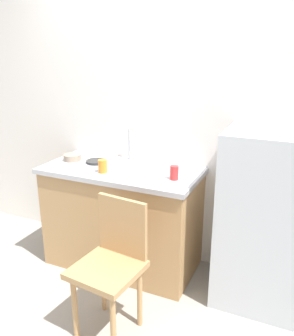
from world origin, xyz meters
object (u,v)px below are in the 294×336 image
Objects in this scene: dish_tray at (147,171)px; hotplate at (96,162)px; cup_red at (174,173)px; chair at (112,261)px; terracotta_bowl at (72,157)px; cup_orange at (103,166)px; refrigerator at (266,220)px.

dish_tray is 1.65× the size of hotplate.
cup_red is at bearing -6.61° from dish_tray.
terracotta_bowl reaches higher than chair.
hotplate is 0.27m from cup_orange.
refrigerator is at bearing 4.07° from dish_tray.
refrigerator is 1.12m from chair.
cup_orange is (0.41, -0.17, 0.02)m from terracotta_bowl.
terracotta_bowl is at bearing 174.83° from cup_red.
dish_tray is 2.78× the size of cup_orange.
terracotta_bowl is (-0.78, 0.71, 0.40)m from chair.
cup_orange reaches higher than hotplate.
cup_orange reaches higher than terracotta_bowl.
dish_tray is 0.74m from terracotta_bowl.
cup_orange is 0.57m from cup_red.
cup_red is at bearing -172.23° from refrigerator.
hotplate is at bearing 6.36° from terracotta_bowl.
hotplate is 1.63× the size of cup_red.
terracotta_bowl is 1.48× the size of cup_orange.
terracotta_bowl is at bearing 157.78° from cup_orange.
hotplate is at bearing 133.69° from cup_orange.
terracotta_bowl reaches higher than hotplate.
refrigerator is 7.55× the size of hotplate.
refrigerator is 8.62× the size of terracotta_bowl.
chair is 0.78m from cup_red.
cup_red is (-0.67, -0.09, 0.29)m from refrigerator.
hotplate is at bearing 170.49° from dish_tray.
refrigerator reaches higher than cup_red.
cup_red reaches higher than dish_tray.
chair is at bearing -52.57° from hotplate.
refrigerator is 0.73m from cup_red.
refrigerator is at bearing 46.15° from chair.
terracotta_bowl is at bearing 144.27° from chair.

